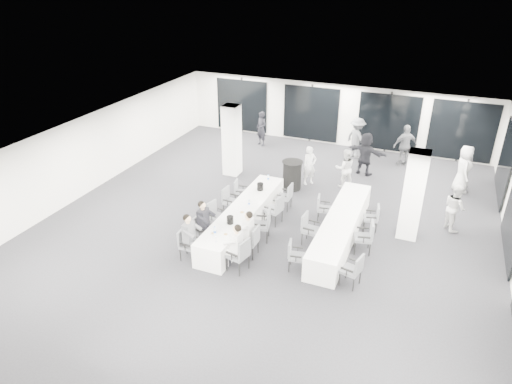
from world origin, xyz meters
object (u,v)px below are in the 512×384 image
chair_side_left_far (322,207)px  standing_guest_e (464,166)px  ice_bucket_near (230,220)px  standing_guest_b (345,166)px  chair_main_left_fourth (229,199)px  standing_guest_d (406,143)px  standing_guest_h (455,204)px  chair_side_left_near (294,254)px  chair_main_left_far (240,190)px  chair_side_right_far (373,216)px  chair_main_right_near (240,253)px  standing_guest_a (310,163)px  banquet_table_main (243,218)px  chair_main_right_second (252,239)px  standing_guest_f (366,151)px  standing_guest_c (357,136)px  chair_main_left_near (186,242)px  chair_side_right_mid (366,235)px  chair_main_right_far (286,195)px  chair_main_right_fourth (276,208)px  chair_side_right_near (354,269)px  chair_main_right_mid (264,223)px  ice_bucket_far (260,187)px  standing_guest_g (261,127)px  chair_main_left_mid (215,214)px  chair_main_left_second (201,228)px  cocktail_table (292,175)px  banquet_table_side (341,228)px  chair_side_left_mid (309,227)px

chair_side_left_far → standing_guest_e: standing_guest_e is taller
ice_bucket_near → standing_guest_b: bearing=67.2°
chair_main_left_fourth → ice_bucket_near: ice_bucket_near is taller
standing_guest_d → standing_guest_h: size_ratio=1.15×
chair_side_left_near → standing_guest_e: (4.17, 6.97, 0.51)m
chair_main_left_far → chair_side_right_far: 4.63m
chair_main_left_fourth → chair_main_right_near: 3.26m
standing_guest_a → standing_guest_e: (5.35, 1.54, 0.15)m
banquet_table_main → chair_main_right_second: size_ratio=5.21×
chair_main_left_far → standing_guest_f: 5.50m
standing_guest_b → standing_guest_c: bearing=-112.0°
chair_main_left_near → chair_side_right_mid: bearing=112.5°
chair_main_left_near → chair_main_left_far: bearing=176.5°
chair_main_right_far → chair_side_left_far: bearing=-100.6°
chair_main_right_fourth → standing_guest_f: bearing=-9.6°
chair_side_right_near → standing_guest_h: 4.72m
chair_main_left_fourth → chair_main_right_mid: (1.67, -1.06, 0.04)m
chair_side_left_near → chair_side_left_far: (-0.00, 2.91, 0.01)m
standing_guest_d → standing_guest_f: size_ratio=1.01×
chair_main_right_mid → standing_guest_h: bearing=-75.2°
standing_guest_h → ice_bucket_far: (-6.09, -1.20, 0.01)m
standing_guest_a → ice_bucket_far: bearing=-155.5°
chair_main_right_mid → chair_side_right_far: chair_main_right_mid is taller
chair_main_left_near → chair_side_right_near: 4.67m
chair_main_right_far → standing_guest_a: 2.28m
chair_main_right_near → chair_side_right_mid: bearing=-40.3°
chair_main_right_fourth → chair_side_right_mid: (2.98, -0.53, -0.00)m
chair_side_right_far → chair_main_right_far: bearing=73.2°
standing_guest_g → chair_main_left_mid: bearing=-51.0°
chair_main_right_mid → chair_main_left_second: bearing=104.4°
cocktail_table → standing_guest_a: (0.47, 0.64, 0.30)m
cocktail_table → chair_main_right_far: cocktail_table is taller
standing_guest_e → ice_bucket_far: standing_guest_e is taller
chair_side_left_far → chair_main_left_near: bearing=-49.8°
banquet_table_side → chair_main_right_fourth: size_ratio=5.00×
chair_side_right_far → standing_guest_d: (0.28, 5.75, 0.49)m
chair_side_right_near → standing_guest_e: standing_guest_e is taller
chair_main_right_near → standing_guest_g: 9.74m
standing_guest_c → standing_guest_a: bearing=109.0°
chair_main_right_mid → chair_side_left_mid: 1.35m
chair_side_right_mid → chair_main_left_mid: bearing=82.2°
chair_main_left_mid → chair_side_left_near: size_ratio=1.07×
cocktail_table → chair_main_right_fourth: 2.69m
ice_bucket_far → standing_guest_c: bearing=70.9°
chair_main_left_second → chair_main_right_far: bearing=152.8°
chair_main_right_second → chair_main_right_fourth: size_ratio=0.96×
chair_main_right_mid → chair_side_left_mid: chair_main_right_mid is taller
standing_guest_h → banquet_table_side: bearing=92.3°
chair_side_right_far → chair_main_left_second: bearing=108.8°
chair_main_right_fourth → chair_side_left_mid: (1.31, -0.70, -0.02)m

